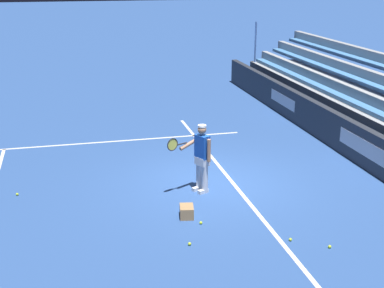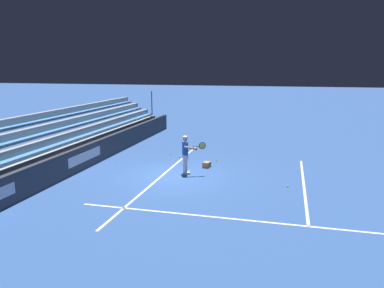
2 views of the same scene
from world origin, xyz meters
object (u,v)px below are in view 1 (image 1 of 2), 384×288
object	(u,v)px
tennis_player	(201,157)
tennis_ball_far_left	(190,244)
tennis_ball_midcourt	(17,194)
tennis_ball_by_box	(330,247)
tennis_ball_far_right	(201,223)
ball_box_cardboard	(187,212)
tennis_ball_toward_net	(290,239)

from	to	relation	value
tennis_player	tennis_ball_far_left	xyz separation A→B (m)	(-2.59, 0.90, -0.86)
tennis_player	tennis_ball_midcourt	size ratio (longest dim) A/B	25.98
tennis_player	tennis_ball_by_box	distance (m)	3.89
tennis_player	tennis_ball_midcourt	world-z (taller)	tennis_player
tennis_ball_by_box	tennis_ball_far_left	world-z (taller)	same
tennis_ball_far_right	tennis_ball_by_box	distance (m)	2.75
ball_box_cardboard	tennis_ball_midcourt	bearing A→B (deg)	60.60
tennis_ball_by_box	tennis_ball_midcourt	world-z (taller)	same
tennis_player	tennis_ball_by_box	world-z (taller)	tennis_player
tennis_ball_by_box	ball_box_cardboard	bearing A→B (deg)	50.30
tennis_player	tennis_ball_midcourt	bearing A→B (deg)	79.81
ball_box_cardboard	tennis_ball_toward_net	bearing A→B (deg)	-131.07
tennis_player	tennis_ball_toward_net	bearing A→B (deg)	-158.60
tennis_ball_midcourt	tennis_ball_toward_net	world-z (taller)	same
ball_box_cardboard	tennis_ball_far_left	world-z (taller)	ball_box_cardboard
tennis_player	ball_box_cardboard	xyz separation A→B (m)	(-1.32, 0.67, -0.76)
ball_box_cardboard	tennis_ball_far_left	xyz separation A→B (m)	(-1.27, 0.23, -0.10)
tennis_ball_by_box	tennis_ball_toward_net	world-z (taller)	same
ball_box_cardboard	tennis_ball_far_right	world-z (taller)	ball_box_cardboard
tennis_player	tennis_ball_toward_net	xyz separation A→B (m)	(-2.90, -1.14, -0.86)
tennis_ball_far_left	tennis_player	bearing A→B (deg)	-19.27
tennis_ball_far_right	tennis_ball_by_box	bearing A→B (deg)	-125.87
tennis_ball_by_box	tennis_player	bearing A→B (deg)	27.89
tennis_ball_toward_net	tennis_ball_far_right	bearing A→B (deg)	53.98
tennis_player	tennis_ball_far_right	world-z (taller)	tennis_player
tennis_ball_far_right	tennis_ball_far_left	bearing A→B (deg)	151.85
ball_box_cardboard	tennis_ball_by_box	world-z (taller)	ball_box_cardboard
tennis_ball_by_box	tennis_ball_toward_net	size ratio (longest dim) A/B	1.00
tennis_ball_far_left	tennis_ball_midcourt	distance (m)	4.89
tennis_ball_midcourt	tennis_ball_toward_net	bearing A→B (deg)	-123.56
tennis_ball_far_right	tennis_ball_far_left	distance (m)	0.96
tennis_ball_by_box	tennis_ball_midcourt	size ratio (longest dim) A/B	1.00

